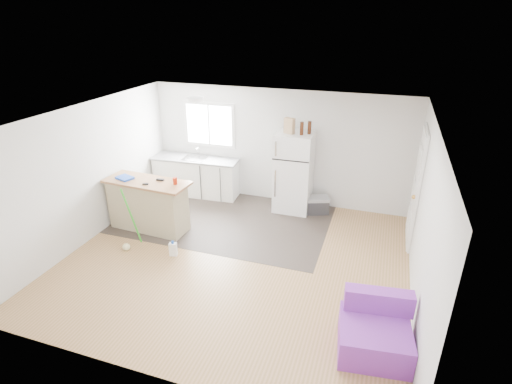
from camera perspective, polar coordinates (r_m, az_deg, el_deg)
room at (r=6.19m, az=-3.06°, el=-0.29°), size 5.51×5.01×2.41m
vinyl_zone at (r=8.01m, az=-4.46°, el=-3.88°), size 4.05×2.50×0.00m
window at (r=8.82m, az=-6.68°, el=9.52°), size 1.18×0.06×0.98m
interior_door at (r=7.34m, az=21.95°, el=0.40°), size 0.11×0.92×2.10m
ceiling_fixture at (r=7.36m, az=-8.72°, el=12.96°), size 0.30×0.30×0.07m
kitchen_cabinets at (r=9.02m, az=-8.48°, el=2.31°), size 1.95×0.72×1.13m
peninsula at (r=7.71m, az=-15.13°, el=-1.76°), size 1.62×0.70×0.98m
refrigerator at (r=8.11m, az=5.42°, el=2.83°), size 0.73×0.70×1.64m
cooler at (r=8.26m, az=8.76°, el=-1.82°), size 0.54×0.45×0.35m
purple_seat at (r=5.29m, az=16.59°, el=-18.65°), size 0.92×0.88×0.68m
cleaner_jug at (r=6.95m, az=-11.75°, el=-7.98°), size 0.14×0.12×0.28m
mop at (r=7.25m, az=-17.81°, el=-6.22°), size 0.22×0.33×1.19m
red_cup at (r=7.23m, az=-11.49°, el=1.57°), size 0.09×0.09×0.12m
blue_tray at (r=7.72m, az=-18.24°, el=1.94°), size 0.35×0.30×0.04m
tool_a at (r=7.46m, az=-13.53°, el=1.72°), size 0.14×0.06×0.03m
tool_b at (r=7.34m, az=-15.51°, el=1.11°), size 0.11×0.08×0.03m
cardboard_box at (r=7.76m, az=4.80°, el=9.41°), size 0.22×0.16×0.30m
bottle_left at (r=7.69m, az=6.55°, el=9.01°), size 0.08×0.08×0.25m
bottle_right at (r=7.77m, az=7.64°, el=9.10°), size 0.07×0.07×0.25m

